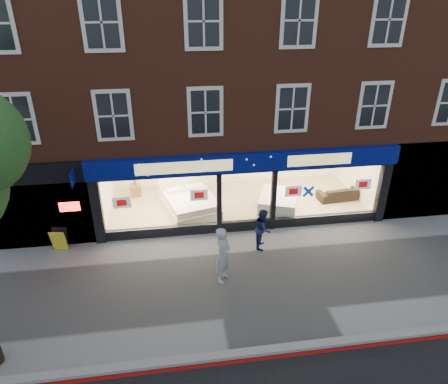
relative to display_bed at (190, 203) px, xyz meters
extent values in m
plane|color=gray|center=(2.05, -4.71, -0.48)|extent=(120.00, 120.00, 0.00)
cube|color=#8C0A07|center=(2.05, -7.81, -0.48)|extent=(60.00, 0.10, 0.01)
cube|color=gray|center=(2.05, -7.61, -0.42)|extent=(60.00, 0.25, 0.12)
cube|color=tan|center=(2.05, 0.54, -0.43)|extent=(11.00, 4.50, 0.10)
cube|color=brown|center=(2.05, 2.29, 6.17)|extent=(19.00, 8.00, 6.70)
cube|color=navy|center=(2.05, -1.83, 2.47)|extent=(11.40, 0.28, 0.70)
cube|color=black|center=(2.05, -1.63, -0.28)|extent=(11.00, 0.18, 0.40)
cube|color=black|center=(-3.45, -1.66, 0.82)|extent=(0.35, 0.30, 2.60)
cube|color=black|center=(7.55, -1.66, 0.82)|extent=(0.35, 0.30, 2.60)
cube|color=white|center=(-1.20, -1.71, 0.97)|extent=(4.20, 0.02, 2.10)
cube|color=white|center=(5.30, -1.71, 0.97)|extent=(4.20, 0.02, 2.10)
cube|color=white|center=(2.05, -1.46, 0.67)|extent=(1.80, 0.02, 2.10)
cube|color=silver|center=(2.05, 2.79, 0.82)|extent=(11.00, 0.20, 2.60)
cube|color=#FFEAC6|center=(2.05, 0.54, 2.12)|extent=(11.00, 4.50, 0.12)
cube|color=black|center=(-5.55, -1.41, 1.17)|extent=(3.80, 0.60, 3.30)
cube|color=#FF140C|center=(-4.35, -1.76, 1.12)|extent=(0.70, 0.04, 0.35)
cube|color=black|center=(9.55, -1.51, 1.17)|extent=(4.00, 0.40, 3.30)
cube|color=white|center=(0.04, -0.13, -0.18)|extent=(2.47, 2.71, 0.40)
cube|color=white|center=(0.04, -0.13, 0.16)|extent=(2.37, 2.60, 0.29)
cube|color=white|center=(-0.27, 1.03, 0.31)|extent=(2.01, 0.64, 1.37)
cube|color=white|center=(-0.59, 0.55, 0.37)|extent=(0.81, 0.54, 0.14)
cube|color=white|center=(0.24, 0.77, 0.37)|extent=(0.81, 0.54, 0.14)
cube|color=brown|center=(-2.35, 1.79, -0.11)|extent=(0.52, 0.52, 0.55)
cube|color=white|center=(3.65, -0.52, -0.26)|extent=(2.09, 2.31, 0.25)
cube|color=white|center=(3.65, -0.52, -0.01)|extent=(2.09, 2.31, 0.25)
cube|color=white|center=(3.65, -0.52, 0.24)|extent=(2.09, 2.31, 0.25)
imported|color=black|center=(6.65, 0.16, -0.10)|extent=(2.01, 0.93, 0.57)
cube|color=yellow|center=(-4.85, -2.01, -0.06)|extent=(0.61, 0.45, 0.85)
imported|color=#A6AAAE|center=(0.74, -4.53, 0.48)|extent=(0.76, 0.84, 1.92)
imported|color=#192146|center=(2.44, -2.86, 0.28)|extent=(0.78, 0.88, 1.53)
camera|label=1|loc=(-0.73, -14.78, 7.90)|focal=32.00mm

